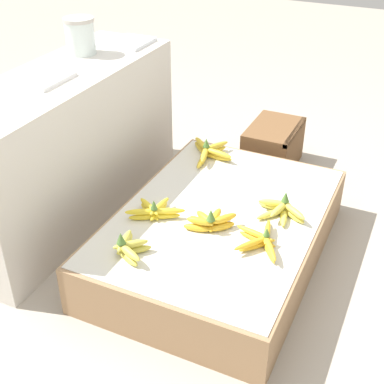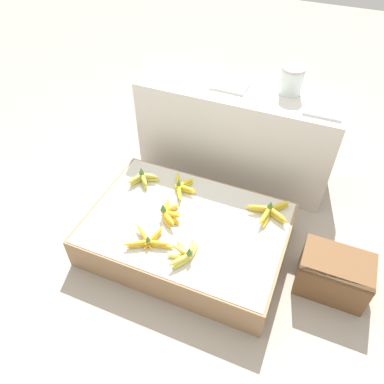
{
  "view_description": "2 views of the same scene",
  "coord_description": "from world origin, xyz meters",
  "px_view_note": "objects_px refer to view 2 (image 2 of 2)",
  "views": [
    {
      "loc": [
        -1.75,
        -0.69,
        1.52
      ],
      "look_at": [
        -0.0,
        0.13,
        0.3
      ],
      "focal_mm": 50.0,
      "sensor_mm": 36.0,
      "label": 1
    },
    {
      "loc": [
        0.6,
        -1.35,
        1.92
      ],
      "look_at": [
        -0.01,
        0.11,
        0.37
      ],
      "focal_mm": 35.0,
      "sensor_mm": 36.0,
      "label": 2
    }
  ],
  "objects_px": {
    "wooden_crate": "(334,274)",
    "banana_bunch_back_midleft": "(181,187)",
    "banana_bunch_front_midleft": "(149,241)",
    "banana_bunch_back_right": "(270,211)",
    "banana_bunch_front_midright": "(185,254)",
    "banana_bunch_middle_midleft": "(169,213)",
    "banana_bunch_back_left": "(143,178)",
    "foam_tray_white": "(230,86)",
    "glass_jar": "(292,80)"
  },
  "relations": [
    {
      "from": "wooden_crate",
      "to": "banana_bunch_back_midleft",
      "type": "bearing_deg",
      "value": 168.83
    },
    {
      "from": "banana_bunch_back_midleft",
      "to": "banana_bunch_back_right",
      "type": "relative_size",
      "value": 0.85
    },
    {
      "from": "banana_bunch_front_midleft",
      "to": "banana_bunch_front_midright",
      "type": "distance_m",
      "value": 0.23
    },
    {
      "from": "banana_bunch_middle_midleft",
      "to": "banana_bunch_front_midright",
      "type": "bearing_deg",
      "value": -48.69
    },
    {
      "from": "banana_bunch_back_left",
      "to": "foam_tray_white",
      "type": "relative_size",
      "value": 0.77
    },
    {
      "from": "wooden_crate",
      "to": "banana_bunch_middle_midleft",
      "type": "bearing_deg",
      "value": -177.5
    },
    {
      "from": "banana_bunch_back_right",
      "to": "glass_jar",
      "type": "bearing_deg",
      "value": 98.94
    },
    {
      "from": "banana_bunch_back_right",
      "to": "wooden_crate",
      "type": "bearing_deg",
      "value": -25.34
    },
    {
      "from": "banana_bunch_middle_midleft",
      "to": "banana_bunch_back_left",
      "type": "height_order",
      "value": "banana_bunch_middle_midleft"
    },
    {
      "from": "banana_bunch_back_left",
      "to": "banana_bunch_front_midleft",
      "type": "bearing_deg",
      "value": -58.57
    },
    {
      "from": "wooden_crate",
      "to": "banana_bunch_front_midright",
      "type": "xyz_separation_m",
      "value": [
        -0.79,
        -0.28,
        0.13
      ]
    },
    {
      "from": "banana_bunch_front_midright",
      "to": "banana_bunch_back_right",
      "type": "xyz_separation_m",
      "value": [
        0.35,
        0.49,
        0.0
      ]
    },
    {
      "from": "banana_bunch_back_left",
      "to": "banana_bunch_back_right",
      "type": "xyz_separation_m",
      "value": [
        0.85,
        0.04,
        -0.0
      ]
    },
    {
      "from": "banana_bunch_front_midright",
      "to": "foam_tray_white",
      "type": "height_order",
      "value": "foam_tray_white"
    },
    {
      "from": "banana_bunch_back_left",
      "to": "glass_jar",
      "type": "distance_m",
      "value": 1.13
    },
    {
      "from": "wooden_crate",
      "to": "banana_bunch_back_left",
      "type": "xyz_separation_m",
      "value": [
        -1.28,
        0.17,
        0.13
      ]
    },
    {
      "from": "banana_bunch_front_midright",
      "to": "foam_tray_white",
      "type": "distance_m",
      "value": 1.15
    },
    {
      "from": "banana_bunch_back_left",
      "to": "banana_bunch_back_midleft",
      "type": "relative_size",
      "value": 0.77
    },
    {
      "from": "wooden_crate",
      "to": "banana_bunch_back_midleft",
      "type": "xyz_separation_m",
      "value": [
        -1.02,
        0.2,
        0.13
      ]
    },
    {
      "from": "banana_bunch_middle_midleft",
      "to": "banana_bunch_back_midleft",
      "type": "xyz_separation_m",
      "value": [
        -0.02,
        0.24,
        -0.01
      ]
    },
    {
      "from": "foam_tray_white",
      "to": "glass_jar",
      "type": "bearing_deg",
      "value": 11.75
    },
    {
      "from": "banana_bunch_back_left",
      "to": "banana_bunch_back_midleft",
      "type": "xyz_separation_m",
      "value": [
        0.26,
        0.03,
        -0.01
      ]
    },
    {
      "from": "banana_bunch_back_midleft",
      "to": "banana_bunch_back_right",
      "type": "height_order",
      "value": "banana_bunch_back_right"
    },
    {
      "from": "foam_tray_white",
      "to": "banana_bunch_back_left",
      "type": "bearing_deg",
      "value": -121.81
    },
    {
      "from": "banana_bunch_front_midleft",
      "to": "banana_bunch_back_left",
      "type": "height_order",
      "value": "banana_bunch_back_left"
    },
    {
      "from": "banana_bunch_middle_midleft",
      "to": "wooden_crate",
      "type": "bearing_deg",
      "value": 2.5
    },
    {
      "from": "banana_bunch_front_midleft",
      "to": "banana_bunch_back_right",
      "type": "xyz_separation_m",
      "value": [
        0.58,
        0.48,
        0.01
      ]
    },
    {
      "from": "banana_bunch_middle_midleft",
      "to": "banana_bunch_back_right",
      "type": "xyz_separation_m",
      "value": [
        0.56,
        0.25,
        -0.0
      ]
    },
    {
      "from": "banana_bunch_front_midleft",
      "to": "banana_bunch_back_midleft",
      "type": "xyz_separation_m",
      "value": [
        -0.01,
        0.47,
        0.0
      ]
    },
    {
      "from": "wooden_crate",
      "to": "banana_bunch_back_right",
      "type": "relative_size",
      "value": 1.39
    },
    {
      "from": "glass_jar",
      "to": "foam_tray_white",
      "type": "bearing_deg",
      "value": -168.25
    },
    {
      "from": "foam_tray_white",
      "to": "banana_bunch_back_right",
      "type": "bearing_deg",
      "value": -49.59
    },
    {
      "from": "wooden_crate",
      "to": "banana_bunch_middle_midleft",
      "type": "relative_size",
      "value": 1.9
    },
    {
      "from": "wooden_crate",
      "to": "banana_bunch_back_right",
      "type": "height_order",
      "value": "banana_bunch_back_right"
    },
    {
      "from": "glass_jar",
      "to": "foam_tray_white",
      "type": "height_order",
      "value": "glass_jar"
    },
    {
      "from": "banana_bunch_front_midright",
      "to": "banana_bunch_back_midleft",
      "type": "relative_size",
      "value": 0.97
    },
    {
      "from": "wooden_crate",
      "to": "banana_bunch_back_left",
      "type": "bearing_deg",
      "value": 172.39
    },
    {
      "from": "banana_bunch_back_left",
      "to": "glass_jar",
      "type": "height_order",
      "value": "glass_jar"
    },
    {
      "from": "banana_bunch_front_midleft",
      "to": "banana_bunch_front_midright",
      "type": "xyz_separation_m",
      "value": [
        0.23,
        -0.01,
        0.0
      ]
    },
    {
      "from": "banana_bunch_back_right",
      "to": "glass_jar",
      "type": "distance_m",
      "value": 0.84
    },
    {
      "from": "banana_bunch_middle_midleft",
      "to": "banana_bunch_back_right",
      "type": "relative_size",
      "value": 0.73
    },
    {
      "from": "banana_bunch_front_midleft",
      "to": "banana_bunch_back_right",
      "type": "height_order",
      "value": "banana_bunch_back_right"
    },
    {
      "from": "banana_bunch_front_midright",
      "to": "banana_bunch_back_midleft",
      "type": "bearing_deg",
      "value": 115.74
    },
    {
      "from": "banana_bunch_middle_midleft",
      "to": "foam_tray_white",
      "type": "height_order",
      "value": "foam_tray_white"
    },
    {
      "from": "banana_bunch_front_midleft",
      "to": "banana_bunch_back_left",
      "type": "distance_m",
      "value": 0.52
    },
    {
      "from": "banana_bunch_back_midleft",
      "to": "glass_jar",
      "type": "xyz_separation_m",
      "value": [
        0.48,
        0.64,
        0.53
      ]
    },
    {
      "from": "banana_bunch_middle_midleft",
      "to": "banana_bunch_back_midleft",
      "type": "height_order",
      "value": "banana_bunch_middle_midleft"
    },
    {
      "from": "banana_bunch_front_midleft",
      "to": "banana_bunch_front_midright",
      "type": "height_order",
      "value": "banana_bunch_front_midright"
    },
    {
      "from": "banana_bunch_middle_midleft",
      "to": "banana_bunch_back_left",
      "type": "xyz_separation_m",
      "value": [
        -0.29,
        0.21,
        0.0
      ]
    },
    {
      "from": "banana_bunch_back_left",
      "to": "wooden_crate",
      "type": "bearing_deg",
      "value": -7.61
    }
  ]
}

